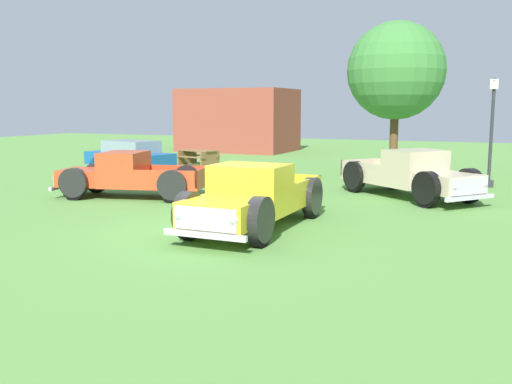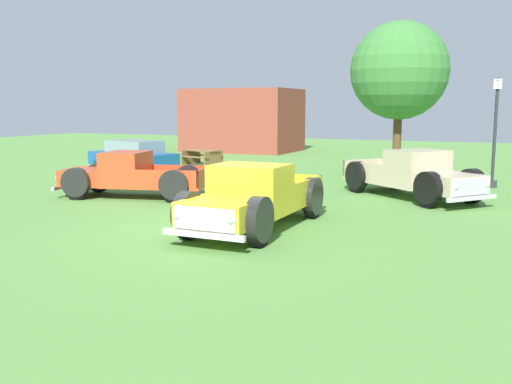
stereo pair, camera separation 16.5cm
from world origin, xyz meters
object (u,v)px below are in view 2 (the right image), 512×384
Objects in this scene: pickup_truck_foreground at (249,199)px; pickup_truck_behind_left at (418,176)px; trash_can at (262,186)px; pickup_truck_behind_right at (125,175)px; oak_tree_east at (400,71)px; picnic_table at (202,155)px; sedan_distant_b at (133,156)px; lamp_post_near at (495,130)px.

pickup_truck_foreground is 7.24m from pickup_truck_behind_left.
pickup_truck_behind_left is 5.51× the size of trash_can.
pickup_truck_behind_right is at bearing -166.33° from trash_can.
pickup_truck_foreground is at bearing -94.94° from oak_tree_east.
pickup_truck_foreground reaches higher than picnic_table.
sedan_distant_b is 2.25× the size of picnic_table.
pickup_truck_behind_left is 1.00× the size of pickup_truck_behind_right.
pickup_truck_behind_left is at bearing 65.74° from pickup_truck_foreground.
pickup_truck_foreground is 4.41m from trash_can.
pickup_truck_behind_right is at bearing 153.22° from pickup_truck_foreground.
oak_tree_east is at bearing 53.73° from pickup_truck_behind_right.
picnic_table is at bearing 176.27° from oak_tree_east.
oak_tree_east is (-1.87, 6.15, 3.74)m from pickup_truck_behind_left.
pickup_truck_behind_left reaches higher than trash_can.
pickup_truck_behind_right is at bearing -126.27° from oak_tree_east.
pickup_truck_behind_left reaches higher than pickup_truck_behind_right.
pickup_truck_foreground is 1.01× the size of pickup_truck_behind_left.
lamp_post_near reaches higher than pickup_truck_foreground.
lamp_post_near is at bearing -28.33° from oak_tree_east.
lamp_post_near is at bearing 5.42° from sedan_distant_b.
sedan_distant_b is at bearing 138.07° from pickup_truck_foreground.
sedan_distant_b is at bearing 124.30° from pickup_truck_behind_right.
pickup_truck_behind_left is 1.11× the size of sedan_distant_b.
oak_tree_east is (1.10, 12.75, 3.74)m from pickup_truck_foreground.
sedan_distant_b is at bearing 149.97° from trash_can.
pickup_truck_behind_left is at bearing -73.08° from oak_tree_east.
lamp_post_near is 4.28× the size of trash_can.
lamp_post_near is 0.62× the size of oak_tree_east.
pickup_truck_behind_right reaches higher than picnic_table.
picnic_table is 10.90m from oak_tree_east.
oak_tree_east reaches higher than pickup_truck_foreground.
pickup_truck_behind_right is (-6.02, 3.04, -0.05)m from pickup_truck_foreground.
oak_tree_east reaches higher than picnic_table.
sedan_distant_b is at bearing 169.00° from pickup_truck_behind_left.
oak_tree_east reaches higher than pickup_truck_behind_left.
trash_can is (-4.48, -2.46, -0.28)m from pickup_truck_behind_left.
pickup_truck_foreground is at bearing -115.55° from lamp_post_near.
pickup_truck_foreground reaches higher than pickup_truck_behind_right.
pickup_truck_behind_left is 9.67m from pickup_truck_behind_right.
lamp_post_near is 1.95× the size of picnic_table.
picnic_table is at bearing 74.35° from sedan_distant_b.
oak_tree_east reaches higher than pickup_truck_behind_right.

